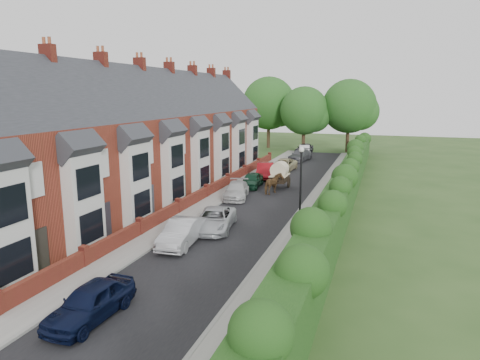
# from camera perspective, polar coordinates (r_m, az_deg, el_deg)

# --- Properties ---
(ground) EXTENTS (140.00, 140.00, 0.00)m
(ground) POSITION_cam_1_polar(r_m,az_deg,el_deg) (23.94, -2.06, -8.75)
(ground) COLOR #2D4C1E
(ground) RESTS_ON ground
(road) EXTENTS (6.00, 58.00, 0.02)m
(road) POSITION_cam_1_polar(r_m,az_deg,el_deg) (34.12, 3.70, -2.57)
(road) COLOR black
(road) RESTS_ON ground
(pavement_hedge_side) EXTENTS (2.20, 58.00, 0.12)m
(pavement_hedge_side) POSITION_cam_1_polar(r_m,az_deg,el_deg) (33.32, 10.53, -3.00)
(pavement_hedge_side) COLOR gray
(pavement_hedge_side) RESTS_ON ground
(pavement_house_side) EXTENTS (1.70, 58.00, 0.12)m
(pavement_house_side) POSITION_cam_1_polar(r_m,az_deg,el_deg) (35.26, -2.36, -2.01)
(pavement_house_side) COLOR gray
(pavement_house_side) RESTS_ON ground
(kerb_hedge_side) EXTENTS (0.18, 58.00, 0.13)m
(kerb_hedge_side) POSITION_cam_1_polar(r_m,az_deg,el_deg) (33.48, 8.75, -2.86)
(kerb_hedge_side) COLOR gray
(kerb_hedge_side) RESTS_ON ground
(kerb_house_side) EXTENTS (0.18, 58.00, 0.13)m
(kerb_house_side) POSITION_cam_1_polar(r_m,az_deg,el_deg) (34.99, -1.13, -2.10)
(kerb_house_side) COLOR gray
(kerb_house_side) RESTS_ON ground
(hedge) EXTENTS (2.10, 58.00, 2.85)m
(hedge) POSITION_cam_1_polar(r_m,az_deg,el_deg) (32.78, 13.74, -0.61)
(hedge) COLOR #133A12
(hedge) RESTS_ON ground
(terrace_row) EXTENTS (9.05, 40.50, 11.50)m
(terrace_row) POSITION_cam_1_polar(r_m,az_deg,el_deg) (36.47, -12.64, 5.21)
(terrace_row) COLOR #973726
(terrace_row) RESTS_ON ground
(garden_wall_row) EXTENTS (0.35, 40.35, 1.10)m
(garden_wall_row) POSITION_cam_1_polar(r_m,az_deg,el_deg) (34.64, -4.50, -1.60)
(garden_wall_row) COLOR maroon
(garden_wall_row) RESTS_ON ground
(lamppost) EXTENTS (0.32, 0.32, 5.16)m
(lamppost) POSITION_cam_1_polar(r_m,az_deg,el_deg) (25.90, 8.11, 0.28)
(lamppost) COLOR black
(lamppost) RESTS_ON ground
(tree_far_left) EXTENTS (7.14, 6.80, 9.29)m
(tree_far_left) POSITION_cam_1_polar(r_m,az_deg,el_deg) (62.05, 8.89, 8.96)
(tree_far_left) COLOR #332316
(tree_far_left) RESTS_ON ground
(tree_far_right) EXTENTS (7.98, 7.60, 10.31)m
(tree_far_right) POSITION_cam_1_polar(r_m,az_deg,el_deg) (63.27, 14.69, 9.32)
(tree_far_right) COLOR #332316
(tree_far_right) RESTS_ON ground
(tree_far_back) EXTENTS (8.40, 8.00, 10.82)m
(tree_far_back) POSITION_cam_1_polar(r_m,az_deg,el_deg) (66.21, 4.23, 9.99)
(tree_far_back) COLOR #332316
(tree_far_back) RESTS_ON ground
(car_navy) EXTENTS (1.77, 4.07, 1.37)m
(car_navy) POSITION_cam_1_polar(r_m,az_deg,el_deg) (17.36, -19.32, -15.12)
(car_navy) COLOR black
(car_navy) RESTS_ON ground
(car_silver_a) EXTENTS (1.88, 4.42, 1.42)m
(car_silver_a) POSITION_cam_1_polar(r_m,az_deg,el_deg) (24.07, -7.79, -6.95)
(car_silver_a) COLOR #A6A6AB
(car_silver_a) RESTS_ON ground
(car_silver_b) EXTENTS (2.91, 4.96, 1.30)m
(car_silver_b) POSITION_cam_1_polar(r_m,az_deg,el_deg) (26.51, -3.39, -5.26)
(car_silver_b) COLOR #B6B9BE
(car_silver_b) RESTS_ON ground
(car_white) EXTENTS (2.68, 4.70, 1.28)m
(car_white) POSITION_cam_1_polar(r_m,az_deg,el_deg) (34.31, -0.50, -1.39)
(car_white) COLOR #BCBCBC
(car_white) RESTS_ON ground
(car_green) EXTENTS (1.79, 3.97, 1.32)m
(car_green) POSITION_cam_1_polar(r_m,az_deg,el_deg) (38.23, 1.58, -0.03)
(car_green) COLOR #0F3420
(car_green) RESTS_ON ground
(car_red) EXTENTS (2.55, 4.80, 1.50)m
(car_red) POSITION_cam_1_polar(r_m,az_deg,el_deg) (42.48, 3.38, 1.24)
(car_red) COLOR maroon
(car_red) RESTS_ON ground
(car_beige) EXTENTS (2.42, 4.84, 1.32)m
(car_beige) POSITION_cam_1_polar(r_m,az_deg,el_deg) (46.56, 5.79, 1.99)
(car_beige) COLOR #C6B98F
(car_beige) RESTS_ON ground
(car_grey) EXTENTS (2.63, 5.00, 1.38)m
(car_grey) POSITION_cam_1_polar(r_m,az_deg,el_deg) (54.08, 8.04, 3.29)
(car_grey) COLOR #505157
(car_grey) RESTS_ON ground
(car_black) EXTENTS (2.34, 4.39, 1.42)m
(car_black) POSITION_cam_1_polar(r_m,az_deg,el_deg) (61.00, 8.55, 4.21)
(car_black) COLOR black
(car_black) RESTS_ON ground
(horse) EXTENTS (1.44, 2.20, 1.71)m
(horse) POSITION_cam_1_polar(r_m,az_deg,el_deg) (35.79, 4.47, -0.54)
(horse) COLOR brown
(horse) RESTS_ON ground
(horse_cart) EXTENTS (1.52, 3.35, 2.42)m
(horse_cart) POSITION_cam_1_polar(r_m,az_deg,el_deg) (37.76, 5.30, 0.90)
(horse_cart) COLOR black
(horse_cart) RESTS_ON ground
(car_extra_far) EXTENTS (1.99, 4.10, 1.30)m
(car_extra_far) POSITION_cam_1_polar(r_m,az_deg,el_deg) (59.61, 8.58, 3.98)
(car_extra_far) COLOR white
(car_extra_far) RESTS_ON ground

